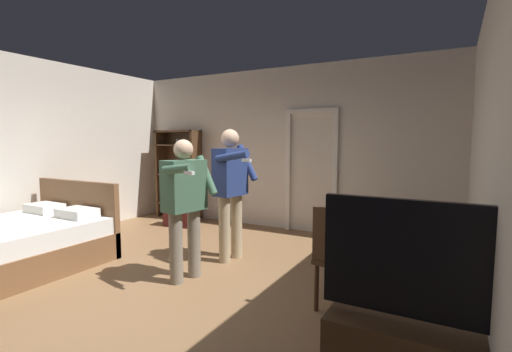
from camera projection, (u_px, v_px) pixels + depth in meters
name	position (u px, v px, depth m)	size (l,w,h in m)	color
ground_plane	(160.00, 285.00, 3.98)	(6.67, 6.67, 0.00)	olive
wall_back	(280.00, 149.00, 6.54)	(6.20, 0.12, 2.88)	silver
wall_left	(3.00, 151.00, 5.30)	(0.15, 6.30, 2.88)	silver
wall_right	(499.00, 164.00, 2.38)	(0.12, 6.30, 2.88)	silver
doorway_frame	(311.00, 162.00, 6.18)	(0.93, 0.08, 2.13)	white
bed	(18.00, 244.00, 4.52)	(1.68, 1.91, 1.02)	brown
bookshelf	(179.00, 171.00, 7.43)	(0.99, 0.32, 1.80)	#4C331E
side_table	(390.00, 277.00, 2.97)	(0.61, 0.61, 0.70)	brown
laptop	(388.00, 245.00, 2.91)	(0.41, 0.42, 0.16)	black
bottle_on_table	(409.00, 240.00, 2.80)	(0.06, 0.06, 0.30)	#305516
wooden_chair	(338.00, 255.00, 3.31)	(0.48, 0.48, 0.99)	#4C331E
person_blue_shirt	(185.00, 199.00, 4.05)	(0.60, 0.70, 1.61)	gray
person_striped_shirt	(231.00, 185.00, 4.74)	(0.66, 0.66, 1.74)	tan
suitcase_dark	(180.00, 213.00, 6.74)	(0.56, 0.30, 0.47)	#4C1919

